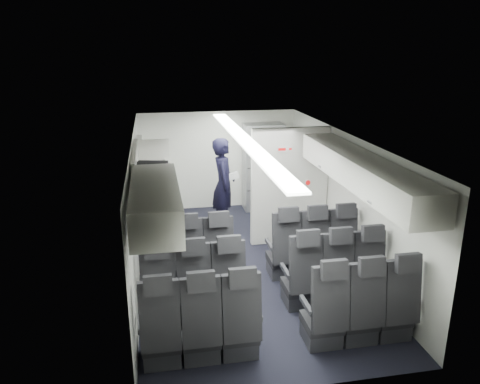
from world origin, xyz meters
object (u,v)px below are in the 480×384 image
object	(u,v)px
seat_row_rear	(283,321)
carry_on_bag	(152,172)
flight_attendant	(224,185)
seat_row_mid	(265,284)
galley_unit	(263,167)
seat_row_front	(251,256)
boarding_door	(142,189)

from	to	relation	value
seat_row_rear	carry_on_bag	distance (m)	2.77
seat_row_rear	flight_attendant	xyz separation A→B (m)	(-0.10, 3.95, 0.52)
flight_attendant	carry_on_bag	size ratio (longest dim) A/B	4.30
seat_row_mid	galley_unit	size ratio (longest dim) A/B	1.75
flight_attendant	carry_on_bag	distance (m)	2.58
carry_on_bag	seat_row_rear	bearing A→B (deg)	-39.93
seat_row_front	flight_attendant	world-z (taller)	flight_attendant
seat_row_mid	seat_row_rear	bearing A→B (deg)	-90.00
seat_row_mid	seat_row_rear	distance (m)	0.90
seat_row_rear	boarding_door	world-z (taller)	boarding_door
seat_row_front	galley_unit	size ratio (longest dim) A/B	1.75
seat_row_front	carry_on_bag	size ratio (longest dim) A/B	7.77
seat_row_rear	flight_attendant	world-z (taller)	flight_attendant
boarding_door	flight_attendant	xyz separation A→B (m)	(1.54, 0.06, -0.03)
seat_row_mid	carry_on_bag	bearing A→B (deg)	144.60
galley_unit	boarding_door	world-z (taller)	galley_unit
boarding_door	seat_row_front	bearing A→B (deg)	-51.84
galley_unit	boarding_door	size ratio (longest dim) A/B	1.02
seat_row_front	flight_attendant	distance (m)	2.21
seat_row_front	galley_unit	bearing A→B (deg)	73.72
boarding_door	flight_attendant	distance (m)	1.55
seat_row_mid	seat_row_rear	world-z (taller)	same
seat_row_rear	flight_attendant	bearing A→B (deg)	91.38
seat_row_rear	carry_on_bag	xyz separation A→B (m)	(-1.43, 1.92, 1.39)
seat_row_rear	boarding_door	xyz separation A→B (m)	(-1.64, 3.89, 0.55)
galley_unit	carry_on_bag	distance (m)	4.03
boarding_door	flight_attendant	bearing A→B (deg)	2.23
flight_attendant	seat_row_mid	bearing A→B (deg)	-172.40
seat_row_mid	boarding_door	size ratio (longest dim) A/B	1.79
seat_row_front	seat_row_mid	xyz separation A→B (m)	(0.00, -0.90, 0.00)
seat_row_mid	flight_attendant	size ratio (longest dim) A/B	1.81
seat_row_rear	flight_attendant	size ratio (longest dim) A/B	1.81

